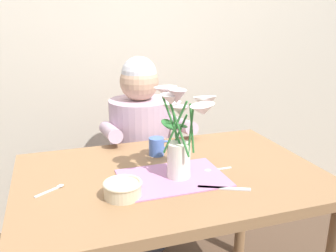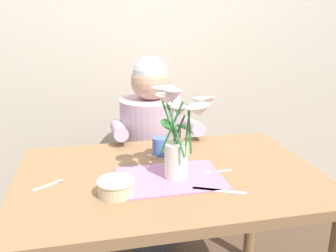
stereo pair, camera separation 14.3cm
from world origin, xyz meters
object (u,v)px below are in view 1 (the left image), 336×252
at_px(flower_vase, 182,126).
at_px(ceramic_mug, 158,146).
at_px(ceramic_bowl, 123,189).
at_px(dinner_knife, 224,188).
at_px(seated_person, 141,158).

xyz_separation_m(flower_vase, ceramic_mug, (-0.02, 0.25, -0.17)).
bearing_deg(ceramic_bowl, dinner_knife, -9.24).
bearing_deg(flower_vase, ceramic_bowl, -161.36).
bearing_deg(seated_person, ceramic_mug, -96.38).
relative_size(ceramic_bowl, ceramic_mug, 1.46).
relative_size(seated_person, dinner_knife, 5.97).
bearing_deg(ceramic_bowl, ceramic_mug, 55.91).
bearing_deg(ceramic_mug, flower_vase, -85.85).
distance_m(seated_person, dinner_knife, 0.84).
bearing_deg(dinner_knife, seated_person, 122.49).
height_order(seated_person, ceramic_bowl, seated_person).
relative_size(flower_vase, ceramic_bowl, 2.66).
xyz_separation_m(ceramic_bowl, dinner_knife, (0.36, -0.06, -0.03)).
distance_m(seated_person, ceramic_bowl, 0.82).
height_order(ceramic_bowl, ceramic_mug, ceramic_mug).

